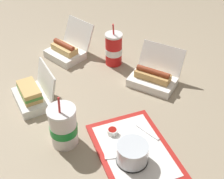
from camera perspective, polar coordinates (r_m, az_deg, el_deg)
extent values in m
plane|color=gray|center=(1.36, 1.00, -2.80)|extent=(3.20, 3.20, 0.00)
cube|color=red|center=(1.17, 4.10, -11.18)|extent=(0.42, 0.33, 0.01)
cube|color=white|center=(1.16, 4.11, -10.97)|extent=(0.36, 0.28, 0.00)
cylinder|color=black|center=(1.13, 3.66, -12.70)|extent=(0.11, 0.11, 0.01)
cylinder|color=#512D19|center=(1.11, 3.72, -11.79)|extent=(0.09, 0.09, 0.05)
cylinder|color=silver|center=(1.10, 3.74, -11.46)|extent=(0.11, 0.11, 0.07)
cylinder|color=white|center=(1.21, 0.08, -7.73)|extent=(0.04, 0.04, 0.02)
cylinder|color=#9E140F|center=(1.20, 0.08, -7.40)|extent=(0.03, 0.03, 0.01)
cube|color=white|center=(1.17, 0.89, -10.53)|extent=(0.13, 0.13, 0.00)
cube|color=white|center=(1.23, 6.58, -7.71)|extent=(0.11, 0.04, 0.00)
cube|color=white|center=(1.46, 7.33, 1.34)|extent=(0.25, 0.21, 0.04)
cube|color=white|center=(1.49, 9.04, 5.68)|extent=(0.21, 0.16, 0.12)
cube|color=tan|center=(1.44, 7.44, 2.48)|extent=(0.17, 0.13, 0.03)
cylinder|color=brown|center=(1.43, 7.52, 3.25)|extent=(0.15, 0.10, 0.03)
cylinder|color=yellow|center=(1.42, 7.55, 3.55)|extent=(0.12, 0.07, 0.01)
cube|color=white|center=(1.40, -14.58, -1.79)|extent=(0.20, 0.13, 0.04)
cube|color=white|center=(1.36, -11.99, 1.73)|extent=(0.19, 0.05, 0.12)
cube|color=tan|center=(1.38, -14.77, -0.84)|extent=(0.14, 0.08, 0.02)
cube|color=#4C933D|center=(1.37, -14.88, -0.32)|extent=(0.14, 0.08, 0.01)
cube|color=tan|center=(1.36, -14.99, 0.21)|extent=(0.14, 0.08, 0.02)
cube|color=white|center=(1.67, -8.58, 6.34)|extent=(0.21, 0.19, 0.04)
cube|color=white|center=(1.68, -6.17, 10.21)|extent=(0.19, 0.11, 0.13)
cube|color=#DBB770|center=(1.65, -8.70, 7.40)|extent=(0.15, 0.10, 0.03)
cylinder|color=brown|center=(1.64, -8.78, 8.11)|extent=(0.14, 0.06, 0.03)
cylinder|color=yellow|center=(1.63, -8.81, 8.38)|extent=(0.12, 0.04, 0.01)
cylinder|color=white|center=(1.16, -8.87, -6.84)|extent=(0.10, 0.10, 0.16)
cylinder|color=#198C33|center=(1.17, -8.84, -7.04)|extent=(0.10, 0.10, 0.03)
cylinder|color=white|center=(1.11, -9.28, -3.83)|extent=(0.11, 0.11, 0.01)
cylinder|color=red|center=(1.08, -9.66, -2.82)|extent=(0.01, 0.01, 0.06)
cylinder|color=red|center=(1.57, 0.31, 7.24)|extent=(0.08, 0.08, 0.16)
cylinder|color=white|center=(1.58, 0.31, 7.07)|extent=(0.09, 0.09, 0.03)
cylinder|color=white|center=(1.53, 0.32, 9.93)|extent=(0.09, 0.09, 0.01)
cylinder|color=red|center=(1.51, 0.25, 10.94)|extent=(0.02, 0.02, 0.06)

